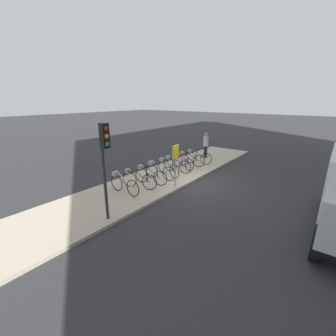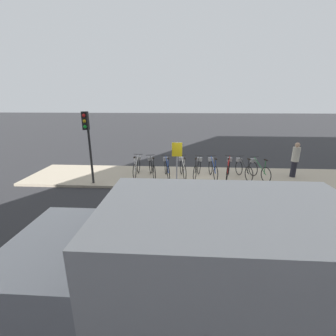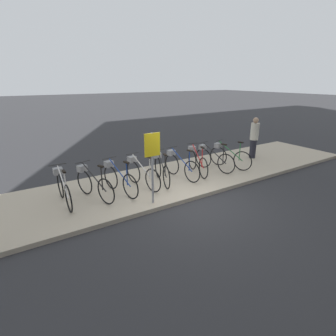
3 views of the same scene
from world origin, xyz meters
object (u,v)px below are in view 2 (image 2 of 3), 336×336
Objects in this scene: parked_bicycle_1 at (152,167)px; traffic_light at (87,133)px; parked_bicycle_3 at (183,167)px; sign_post at (177,157)px; parked_bicycle_8 at (258,169)px; parked_bicycle_5 at (213,168)px; parked_bicycle_7 at (243,168)px; parked_bicycle_0 at (137,166)px; truck at (192,268)px; pedestrian at (295,159)px; parked_bicycle_4 at (197,168)px; parked_bicycle_6 at (228,168)px; parked_bicycle_2 at (167,168)px.

traffic_light is at bearing -154.22° from parked_bicycle_1.
parked_bicycle_3 is 0.89× the size of sign_post.
parked_bicycle_3 is 3.64m from parked_bicycle_8.
parked_bicycle_7 is at bearing 0.38° from parked_bicycle_5.
parked_bicycle_7 is (1.47, 0.01, 0.00)m from parked_bicycle_5.
truck is (2.39, -7.94, 0.82)m from parked_bicycle_0.
pedestrian is (2.53, 0.28, 0.44)m from parked_bicycle_7.
parked_bicycle_4 and parked_bicycle_7 have the same top height.
pedestrian is (5.47, 0.28, 0.44)m from parked_bicycle_3.
parked_bicycle_0 is 5.23m from parked_bicycle_7.
parked_bicycle_6 is (1.51, 0.06, 0.00)m from parked_bicycle_4.
parked_bicycle_0 is 0.78m from parked_bicycle_1.
parked_bicycle_6 is at bearing 2.48° from parked_bicycle_2.
parked_bicycle_0 is 0.54× the size of traffic_light.
sign_post is at bearing -43.28° from parked_bicycle_1.
truck is 1.55× the size of traffic_light.
parked_bicycle_8 is 0.97× the size of pedestrian.
parked_bicycle_2 is at bearing 96.37° from truck.
parked_bicycle_3 is 1.03× the size of parked_bicycle_8.
parked_bicycle_3 is 2.94m from parked_bicycle_7.
sign_post is (-1.00, -1.22, 0.86)m from parked_bicycle_4.
traffic_light is (-7.74, -1.20, 1.85)m from parked_bicycle_8.
parked_bicycle_7 is at bearing 1.19° from parked_bicycle_2.
parked_bicycle_3 is 4.68m from traffic_light.
parked_bicycle_4 and parked_bicycle_6 have the same top height.
parked_bicycle_1 is 0.97× the size of parked_bicycle_3.
parked_bicycle_0 is 2.30m from parked_bicycle_3.
parked_bicycle_6 and parked_bicycle_7 have the same top height.
parked_bicycle_5 is at bearing -179.62° from parked_bicycle_7.
parked_bicycle_6 is 3.26m from pedestrian.
parked_bicycle_4 is at bearing 14.83° from traffic_light.
parked_bicycle_8 is (0.70, -0.09, 0.00)m from parked_bicycle_7.
parked_bicycle_2 and parked_bicycle_8 have the same top height.
parked_bicycle_0 is 3.03m from parked_bicycle_4.
parked_bicycle_1 is 7.02m from pedestrian.
pedestrian reaches higher than parked_bicycle_6.
parked_bicycle_1 is (0.77, -0.10, 0.00)m from parked_bicycle_0.
parked_bicycle_2 is 0.35× the size of truck.
parked_bicycle_0 is at bearing 36.71° from traffic_light.
traffic_light is (-4.83, -1.28, 1.85)m from parked_bicycle_4.
parked_bicycle_4 is (3.03, -0.06, 0.00)m from parked_bicycle_0.
pedestrian is 5.94m from sign_post.
parked_bicycle_4 is 0.97× the size of parked_bicycle_5.
traffic_light is at bearing -162.58° from parked_bicycle_3.
parked_bicycle_1 and parked_bicycle_2 have the same top height.
parked_bicycle_6 is 1.40m from parked_bicycle_8.
parked_bicycle_4 is at bearing 2.51° from parked_bicycle_2.
parked_bicycle_7 is at bearing -0.59° from parked_bicycle_0.
truck is at bearing -109.81° from parked_bicycle_7.
parked_bicycle_0 and parked_bicycle_6 have the same top height.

